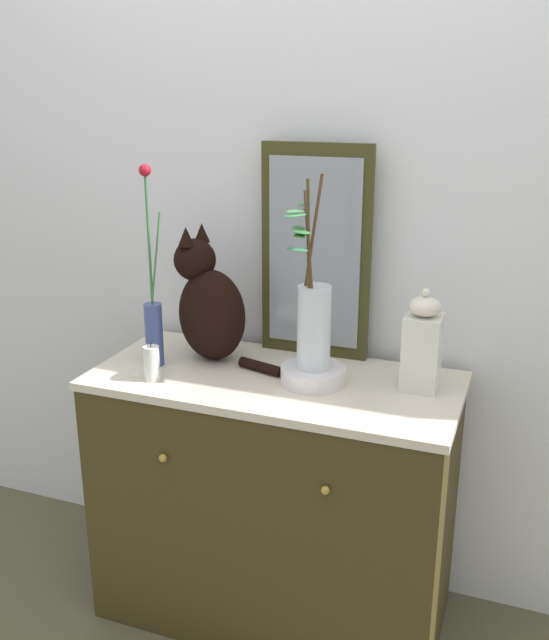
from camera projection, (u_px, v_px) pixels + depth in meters
name	position (u px, v px, depth m)	size (l,w,h in m)	color
ground_plane	(274.00, 607.00, 2.40)	(6.00, 6.00, 0.00)	brown
wall_back	(311.00, 206.00, 2.29)	(4.40, 0.08, 2.60)	silver
sideboard	(274.00, 499.00, 2.27)	(1.10, 0.53, 0.84)	#3B3215
mirror_leaning	(315.00, 253.00, 2.22)	(0.35, 0.03, 0.67)	#373616
cat_sitting	(209.00, 305.00, 2.23)	(0.39, 0.23, 0.42)	black
vase_slim_green	(153.00, 320.00, 2.19)	(0.07, 0.05, 0.62)	#3C4E88
bowl_porcelain	(313.00, 375.00, 2.09)	(0.19, 0.19, 0.05)	silver
vase_glass_clear	(313.00, 321.00, 2.04)	(0.15, 0.16, 0.55)	silver
jar_lidded_porcelain	(422.00, 345.00, 2.02)	(0.10, 0.10, 0.30)	silver
candle_pillar	(152.00, 363.00, 2.10)	(0.05, 0.05, 0.12)	silver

